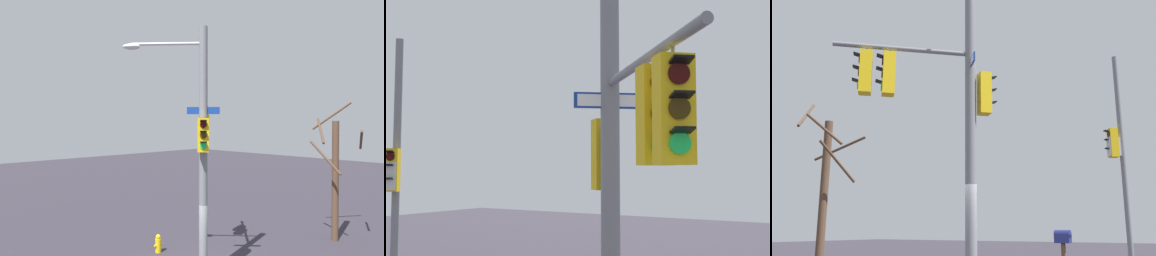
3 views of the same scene
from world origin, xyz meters
TOP-DOWN VIEW (x-y plane):
  - main_signal_pole_assembly at (-0.69, -0.72)m, footprint 4.59×2.98m
  - secondary_pole_assembly at (1.67, 7.26)m, footprint 0.70×0.54m

SIDE VIEW (x-z plane):
  - secondary_pole_assembly at x=1.67m, z-range 0.20..8.30m
  - main_signal_pole_assembly at x=-0.69m, z-range 0.56..9.02m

